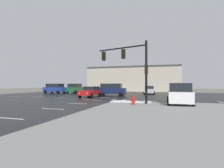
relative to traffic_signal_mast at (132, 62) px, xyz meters
The scene contains 13 objects.
ground_plane 8.04m from the traffic_signal_mast, 138.38° to the left, with size 120.00×120.00×0.00m, color slate.
road_asphalt 8.03m from the traffic_signal_mast, 138.38° to the left, with size 44.00×44.00×0.02m, color black.
snow_strip_curbside 3.98m from the traffic_signal_mast, 105.87° to the left, with size 4.00×1.60×0.06m, color white.
lane_markings 6.53m from the traffic_signal_mast, 140.96° to the left, with size 36.15×36.15×0.01m.
traffic_signal_mast is the anchor object (origin of this frame).
fire_hydrant 3.97m from the traffic_signal_mast, 74.26° to the right, with size 0.48×0.26×0.79m.
strip_building_background 33.64m from the traffic_signal_mast, 100.01° to the left, with size 25.32×8.00×6.82m.
sedan_silver 18.23m from the traffic_signal_mast, 89.87° to the left, with size 2.30×4.64×1.58m.
suv_green 23.73m from the traffic_signal_mast, 132.38° to the left, with size 2.39×4.92×2.03m.
sedan_red 11.13m from the traffic_signal_mast, 136.25° to the left, with size 2.02×4.54×1.58m.
suv_white 5.36m from the traffic_signal_mast, ahead, with size 2.19×4.85×2.03m.
suv_navy 12.49m from the traffic_signal_mast, 116.78° to the left, with size 4.97×2.52×2.03m.
suv_blue 24.29m from the traffic_signal_mast, 142.36° to the left, with size 4.98×2.57×2.03m.
Camera 1 is at (8.50, -21.88, 1.96)m, focal length 28.55 mm.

